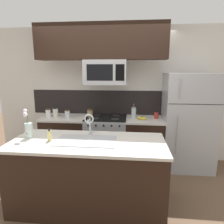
{
  "coord_description": "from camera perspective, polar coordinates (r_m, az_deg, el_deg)",
  "views": [
    {
      "loc": [
        0.47,
        -2.71,
        1.8
      ],
      "look_at": [
        0.18,
        0.27,
        1.16
      ],
      "focal_mm": 32.0,
      "sensor_mm": 36.0,
      "label": 1
    }
  ],
  "objects": [
    {
      "name": "flower_vase",
      "position": [
        2.86,
        -22.76,
        -4.4
      ],
      "size": [
        0.1,
        0.13,
        0.39
      ],
      "color": "silver",
      "rests_on": "island_counter"
    },
    {
      "name": "microwave",
      "position": [
        3.62,
        -1.85,
        11.26
      ],
      "size": [
        0.74,
        0.4,
        0.43
      ],
      "color": "#A8AAAF"
    },
    {
      "name": "back_counter_left",
      "position": [
        4.05,
        -12.97,
        -7.6
      ],
      "size": [
        0.86,
        0.65,
        0.91
      ],
      "color": "black",
      "rests_on": "ground"
    },
    {
      "name": "refrigerator",
      "position": [
        3.88,
        20.82,
        -2.59
      ],
      "size": [
        0.88,
        0.74,
        1.74
      ],
      "color": "#A8AAAF",
      "rests_on": "ground"
    },
    {
      "name": "ground_plane",
      "position": [
        3.29,
        -3.77,
        -21.16
      ],
      "size": [
        10.0,
        10.0,
        0.0
      ],
      "primitive_type": "plane",
      "color": "brown"
    },
    {
      "name": "banana_bunch",
      "position": [
        3.66,
        8.51,
        -1.78
      ],
      "size": [
        0.19,
        0.12,
        0.08
      ],
      "color": "yellow",
      "rests_on": "back_counter_right"
    },
    {
      "name": "back_counter_right",
      "position": [
        3.86,
        9.06,
        -8.45
      ],
      "size": [
        0.7,
        0.65,
        0.91
      ],
      "color": "black",
      "rests_on": "ground"
    },
    {
      "name": "storage_jar_short",
      "position": [
        3.86,
        -12.63,
        -0.48
      ],
      "size": [
        0.1,
        0.1,
        0.14
      ],
      "color": "silver",
      "rests_on": "back_counter_left"
    },
    {
      "name": "dish_soap_bottle",
      "position": [
        2.67,
        -17.43,
        -6.46
      ],
      "size": [
        0.06,
        0.05,
        0.16
      ],
      "color": "#DBCC75",
      "rests_on": "island_counter"
    },
    {
      "name": "stove_range",
      "position": [
        3.88,
        -1.68,
        -8.11
      ],
      "size": [
        0.76,
        0.64,
        0.93
      ],
      "color": "#A8AAAF",
      "rests_on": "ground"
    },
    {
      "name": "island_counter",
      "position": [
        2.77,
        -6.72,
        -17.06
      ],
      "size": [
        1.97,
        0.85,
        0.91
      ],
      "color": "black",
      "rests_on": "ground"
    },
    {
      "name": "rear_partition",
      "position": [
        4.02,
        3.2,
        4.93
      ],
      "size": [
        5.2,
        0.1,
        2.6
      ],
      "primitive_type": "cube",
      "color": "silver",
      "rests_on": "ground"
    },
    {
      "name": "storage_jar_medium",
      "position": [
        3.98,
        -15.86,
        -0.04
      ],
      "size": [
        0.1,
        0.1,
        0.17
      ],
      "color": "silver",
      "rests_on": "back_counter_left"
    },
    {
      "name": "sink_faucet",
      "position": [
        2.73,
        -6.53,
        -2.72
      ],
      "size": [
        0.14,
        0.14,
        0.31
      ],
      "color": "#B7BABF",
      "rests_on": "island_counter"
    },
    {
      "name": "kitchen_sink",
      "position": [
        2.61,
        -7.42,
        -9.61
      ],
      "size": [
        0.76,
        0.44,
        0.16
      ],
      "color": "#ADAFB5",
      "rests_on": "island_counter"
    },
    {
      "name": "storage_jar_tall",
      "position": [
        3.99,
        -17.78,
        -0.26
      ],
      "size": [
        0.09,
        0.09,
        0.16
      ],
      "color": "silver",
      "rests_on": "back_counter_left"
    },
    {
      "name": "splash_band",
      "position": [
        4.01,
        -1.15,
        2.76
      ],
      "size": [
        3.09,
        0.01,
        0.48
      ],
      "primitive_type": "cube",
      "color": "black",
      "rests_on": "rear_partition"
    },
    {
      "name": "coffee_tin",
      "position": [
        3.78,
        12.54,
        -0.97
      ],
      "size": [
        0.08,
        0.08,
        0.11
      ],
      "primitive_type": "cylinder",
      "color": "#B22D23",
      "rests_on": "back_counter_right"
    },
    {
      "name": "french_press",
      "position": [
        3.75,
        6.21,
        -0.15
      ],
      "size": [
        0.09,
        0.09,
        0.27
      ],
      "color": "silver",
      "rests_on": "back_counter_right"
    },
    {
      "name": "storage_jar_squat",
      "position": [
        3.8,
        -6.29,
        -0.36
      ],
      "size": [
        0.11,
        0.11,
        0.15
      ],
      "color": "#997F5B",
      "rests_on": "back_counter_left"
    },
    {
      "name": "upper_cabinet_band",
      "position": [
        3.63,
        -3.24,
        19.37
      ],
      "size": [
        2.26,
        0.34,
        0.6
      ],
      "primitive_type": "cube",
      "color": "black"
    }
  ]
}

